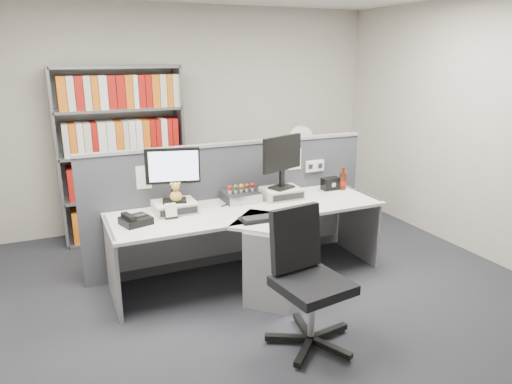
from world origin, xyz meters
name	(u,v)px	position (x,y,z in m)	size (l,w,h in m)	color
ground	(288,317)	(0.00, 0.00, 0.00)	(5.50, 5.50, 0.00)	#2C2D34
room_shell	(292,101)	(0.00, 0.00, 1.79)	(5.04, 5.54, 2.72)	#BAB3A5
partition	(233,202)	(0.00, 1.25, 0.65)	(3.00, 0.08, 1.27)	#41434A
desk	(258,242)	(0.00, 0.60, 0.46)	(2.60, 1.20, 0.72)	silver
monitor_riser_left	(175,207)	(-0.67, 0.98, 0.77)	(0.38, 0.31, 0.10)	beige
monitor_riser_right	(282,193)	(0.43, 0.98, 0.77)	(0.38, 0.31, 0.10)	beige
monitor_left	(173,170)	(-0.67, 0.98, 1.12)	(0.48, 0.20, 0.50)	black
monitor_right	(282,157)	(0.43, 0.98, 1.14)	(0.50, 0.24, 0.53)	black
desktop_pc	(241,196)	(0.02, 1.06, 0.77)	(0.34, 0.30, 0.09)	black
figurines	(240,187)	(0.01, 1.04, 0.86)	(0.29, 0.05, 0.09)	beige
keyboard	(266,218)	(0.01, 0.45, 0.73)	(0.47, 0.19, 0.03)	black
mouse	(308,210)	(0.44, 0.47, 0.74)	(0.07, 0.12, 0.04)	black
desk_phone	(135,220)	(-1.06, 0.80, 0.76)	(0.28, 0.27, 0.10)	black
desk_calendar	(171,212)	(-0.75, 0.83, 0.78)	(0.11, 0.08, 0.13)	black
plush_toy	(176,194)	(-0.66, 0.95, 0.90)	(0.11, 0.11, 0.19)	gold
speaker	(331,184)	(1.05, 1.03, 0.79)	(0.20, 0.11, 0.13)	black
cola_bottle	(343,181)	(1.16, 0.98, 0.81)	(0.08, 0.08, 0.25)	#3F190A
shelving_unit	(122,156)	(-0.90, 2.44, 0.98)	(1.41, 0.40, 2.00)	slate
filing_cabinet	(299,197)	(1.20, 1.99, 0.35)	(0.45, 0.61, 0.70)	slate
desk_fan	(300,143)	(1.20, 1.99, 1.05)	(0.33, 0.20, 0.56)	white
office_chair	(306,275)	(-0.03, -0.33, 0.55)	(0.67, 0.67, 1.02)	silver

